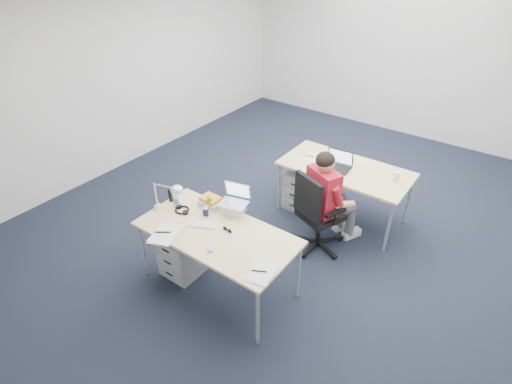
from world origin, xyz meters
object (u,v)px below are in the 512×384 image
seated_person (331,199)px  cordless_phone (170,195)px  desk_far (345,171)px  headphones (182,209)px  office_chair (317,227)px  water_bottle (176,198)px  can_koozie (206,211)px  dark_laptop (337,160)px  silver_laptop (233,201)px  desk_lamp (164,196)px  wireless_keyboard (202,224)px  computer_mouse (211,248)px  drawer_pedestal_near (185,250)px  bear_figurine (210,203)px  drawer_pedestal_far (303,187)px  far_cup (396,176)px  book_stack (211,201)px  desk_near (217,235)px  sunglasses (227,230)px

seated_person → cordless_phone: 1.81m
desk_far → headphones: 2.11m
office_chair → water_bottle: office_chair is taller
can_koozie → dark_laptop: 1.81m
silver_laptop → desk_lamp: desk_lamp is taller
silver_laptop → wireless_keyboard: size_ratio=1.06×
computer_mouse → dark_laptop: dark_laptop is taller
drawer_pedestal_near → bear_figurine: 0.62m
water_bottle → bear_figurine: bearing=29.2°
seated_person → cordless_phone: size_ratio=8.38×
drawer_pedestal_far → water_bottle: 1.93m
computer_mouse → far_cup: (0.94, 2.22, 0.04)m
book_stack → dark_laptop: dark_laptop is taller
headphones → far_cup: far_cup is taller
desk_near → desk_far: bearing=76.2°
can_koozie → water_bottle: (-0.36, -0.06, 0.05)m
silver_laptop → drawer_pedestal_far: bearing=75.8°
can_koozie → bear_figurine: 0.13m
seated_person → silver_laptop: 1.20m
book_stack → sunglasses: book_stack is taller
computer_mouse → headphones: computer_mouse is taller
seated_person → bear_figurine: seated_person is taller
office_chair → cordless_phone: office_chair is taller
silver_laptop → desk_lamp: 0.71m
far_cup → seated_person: bearing=-127.5°
far_cup → wireless_keyboard: bearing=-122.3°
wireless_keyboard → bear_figurine: bear_figurine is taller
drawer_pedestal_near → bear_figurine: bearing=61.7°
desk_lamp → silver_laptop: bearing=35.2°
dark_laptop → seated_person: bearing=-74.3°
drawer_pedestal_far → can_koozie: (-0.21, -1.70, 0.50)m
water_bottle → bear_figurine: water_bottle is taller
office_chair → far_cup: office_chair is taller
dark_laptop → drawer_pedestal_near: bearing=-120.0°
desk_far → desk_near: bearing=-103.8°
office_chair → drawer_pedestal_near: size_ratio=1.84×
wireless_keyboard → headphones: headphones is taller
silver_laptop → bear_figurine: 0.28m
desk_lamp → desk_far: bearing=59.4°
bear_figurine → sunglasses: 0.44m
bear_figurine → dark_laptop: dark_laptop is taller
seated_person → sunglasses: 1.37m
seated_person → computer_mouse: size_ratio=12.54×
desk_near → cordless_phone: (-0.75, 0.11, 0.12)m
cordless_phone → can_koozie: bearing=3.2°
book_stack → desk_lamp: bearing=-126.5°
drawer_pedestal_far → water_bottle: bearing=-107.8°
can_koozie → water_bottle: 0.37m
wireless_keyboard → drawer_pedestal_near: bearing=160.0°
office_chair → computer_mouse: 1.52m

